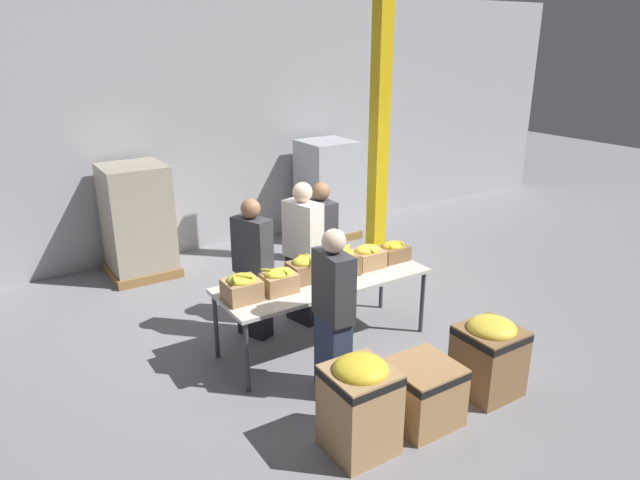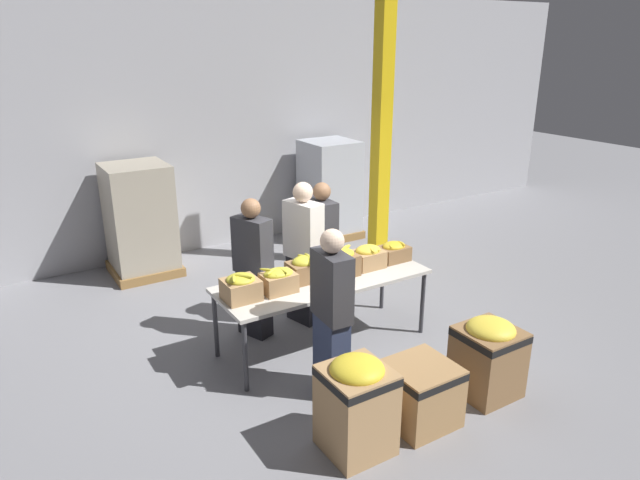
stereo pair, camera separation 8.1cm
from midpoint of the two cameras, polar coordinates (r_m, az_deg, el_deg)
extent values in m
plane|color=gray|center=(6.62, -0.03, -10.31)|extent=(30.00, 30.00, 0.00)
cube|color=#A8A8AD|center=(9.23, -12.91, 11.01)|extent=(16.00, 0.08, 4.00)
cube|color=beige|center=(6.26, -0.03, -4.04)|extent=(2.38, 0.88, 0.04)
cylinder|color=#38383D|center=(5.67, -7.75, -11.52)|extent=(0.05, 0.05, 0.77)
cylinder|color=#38383D|center=(6.79, 9.84, -6.14)|extent=(0.05, 0.05, 0.77)
cylinder|color=#38383D|center=(6.29, -10.73, -8.39)|extent=(0.05, 0.05, 0.77)
cylinder|color=#38383D|center=(7.31, 5.85, -4.01)|extent=(0.05, 0.05, 0.77)
cube|color=tan|center=(5.78, -8.22, -4.98)|extent=(0.35, 0.31, 0.21)
ellipsoid|color=gold|center=(5.74, -8.27, -3.94)|extent=(0.29, 0.28, 0.10)
ellipsoid|color=gold|center=(5.74, -8.27, -3.71)|extent=(0.11, 0.20, 0.04)
ellipsoid|color=gold|center=(5.68, -7.94, -3.64)|extent=(0.18, 0.18, 0.06)
ellipsoid|color=gold|center=(5.64, -8.94, -3.90)|extent=(0.11, 0.17, 0.05)
cube|color=tan|center=(5.92, -4.49, -4.31)|extent=(0.35, 0.26, 0.20)
ellipsoid|color=gold|center=(5.87, -4.51, -3.35)|extent=(0.32, 0.23, 0.09)
ellipsoid|color=gold|center=(5.82, -5.09, -3.40)|extent=(0.07, 0.17, 0.05)
ellipsoid|color=gold|center=(5.82, -5.15, -3.16)|extent=(0.18, 0.15, 0.05)
ellipsoid|color=gold|center=(5.86, -5.56, -3.01)|extent=(0.15, 0.16, 0.04)
ellipsoid|color=gold|center=(5.85, -4.08, -3.08)|extent=(0.05, 0.19, 0.04)
cube|color=olive|center=(6.17, -1.92, -3.18)|extent=(0.35, 0.28, 0.21)
ellipsoid|color=gold|center=(6.12, -1.93, -2.19)|extent=(0.27, 0.23, 0.12)
ellipsoid|color=gold|center=(6.06, -1.29, -1.98)|extent=(0.10, 0.22, 0.04)
ellipsoid|color=gold|center=(6.15, -1.55, -1.65)|extent=(0.07, 0.19, 0.05)
ellipsoid|color=gold|center=(6.19, -2.07, -1.69)|extent=(0.10, 0.16, 0.05)
cube|color=olive|center=(6.32, 1.77, -2.48)|extent=(0.35, 0.30, 0.24)
ellipsoid|color=yellow|center=(6.27, 1.78, -1.40)|extent=(0.31, 0.24, 0.11)
ellipsoid|color=yellow|center=(6.30, 1.57, -0.96)|extent=(0.17, 0.11, 0.05)
ellipsoid|color=yellow|center=(6.34, 2.29, -0.70)|extent=(0.16, 0.11, 0.06)
ellipsoid|color=yellow|center=(6.24, 1.37, -1.24)|extent=(0.18, 0.08, 0.05)
ellipsoid|color=yellow|center=(6.31, 1.19, -0.97)|extent=(0.09, 0.20, 0.05)
cube|color=tan|center=(6.55, 4.43, -1.89)|extent=(0.35, 0.28, 0.20)
ellipsoid|color=yellow|center=(6.51, 4.45, -1.01)|extent=(0.30, 0.24, 0.12)
ellipsoid|color=yellow|center=(6.46, 5.04, -0.94)|extent=(0.13, 0.15, 0.04)
ellipsoid|color=yellow|center=(6.47, 4.65, -0.84)|extent=(0.10, 0.19, 0.05)
ellipsoid|color=yellow|center=(6.47, 4.79, -0.96)|extent=(0.18, 0.16, 0.04)
cube|color=olive|center=(6.79, 6.97, -1.31)|extent=(0.35, 0.26, 0.17)
ellipsoid|color=gold|center=(6.76, 7.01, -0.57)|extent=(0.28, 0.23, 0.10)
ellipsoid|color=gold|center=(6.76, 7.71, -0.29)|extent=(0.05, 0.15, 0.05)
ellipsoid|color=gold|center=(6.76, 7.30, -0.35)|extent=(0.18, 0.06, 0.05)
ellipsoid|color=gold|center=(6.70, 6.49, -0.50)|extent=(0.08, 0.19, 0.04)
cube|color=black|center=(7.28, -0.23, -3.93)|extent=(0.21, 0.38, 0.79)
cube|color=#333338|center=(7.03, -0.24, 1.44)|extent=(0.23, 0.45, 0.65)
sphere|color=#896042|center=(6.91, -0.24, 4.88)|extent=(0.22, 0.22, 0.22)
cube|color=black|center=(6.95, -2.01, -4.93)|extent=(0.31, 0.44, 0.83)
cube|color=silver|center=(6.68, -2.08, 0.98)|extent=(0.34, 0.51, 0.68)
sphere|color=beige|center=(6.54, -2.13, 4.80)|extent=(0.23, 0.23, 0.23)
cube|color=black|center=(6.69, -6.90, -6.34)|extent=(0.33, 0.42, 0.78)
cube|color=#333338|center=(6.41, -7.16, -0.58)|extent=(0.37, 0.49, 0.65)
sphere|color=#896042|center=(6.27, -7.32, 3.14)|extent=(0.22, 0.22, 0.22)
cube|color=#2D3856|center=(5.63, 0.87, -11.40)|extent=(0.23, 0.39, 0.80)
cube|color=#333338|center=(5.29, 0.92, -4.62)|extent=(0.25, 0.46, 0.66)
sphere|color=beige|center=(5.13, 0.94, -0.11)|extent=(0.23, 0.23, 0.23)
cube|color=tan|center=(4.95, 3.46, -16.60)|extent=(0.53, 0.53, 0.76)
cube|color=black|center=(4.76, 3.55, -13.43)|extent=(0.53, 0.53, 0.07)
ellipsoid|color=yellow|center=(4.73, 3.56, -12.78)|extent=(0.45, 0.45, 0.19)
cube|color=#A37A4C|center=(5.38, 9.77, -14.82)|extent=(0.58, 0.58, 0.57)
cube|color=black|center=(5.25, 9.91, -12.73)|extent=(0.58, 0.58, 0.07)
cube|color=olive|center=(5.87, 16.08, -11.49)|extent=(0.55, 0.55, 0.68)
cube|color=black|center=(5.73, 16.35, -9.02)|extent=(0.55, 0.55, 0.07)
ellipsoid|color=yellow|center=(5.70, 16.42, -8.45)|extent=(0.46, 0.46, 0.19)
cube|color=yellow|center=(8.35, 5.65, 10.54)|extent=(0.22, 0.22, 4.00)
cube|color=olive|center=(8.86, -17.55, -2.80)|extent=(0.94, 0.94, 0.13)
cube|color=#A39984|center=(8.59, -18.10, 2.24)|extent=(0.86, 0.86, 1.50)
cube|color=olive|center=(10.05, 0.43, 0.81)|extent=(0.91, 0.91, 0.13)
cube|color=#B2B7C1|center=(9.81, 0.44, 5.44)|extent=(0.84, 0.84, 1.54)
camera|label=1|loc=(0.04, -90.37, -0.13)|focal=32.00mm
camera|label=2|loc=(0.04, 89.63, 0.13)|focal=32.00mm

